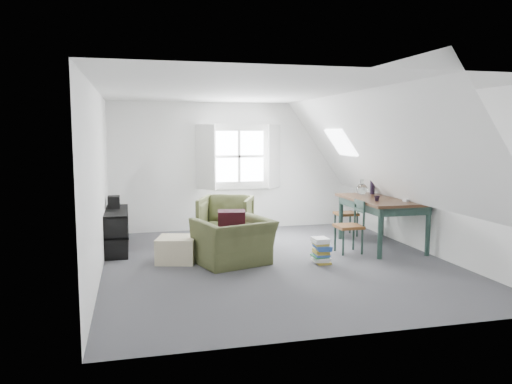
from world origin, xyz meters
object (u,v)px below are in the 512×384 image
object	(u,v)px
armchair_far	(226,242)
dining_table	(382,205)
media_shelf	(114,233)
dining_chair_far	(347,213)
armchair_near	(234,264)
dining_chair_near	(351,225)
ottoman	(177,249)
magazine_stack	(321,251)

from	to	relation	value
armchair_far	dining_table	size ratio (longest dim) A/B	0.54
dining_table	armchair_far	bearing A→B (deg)	159.31
media_shelf	dining_chair_far	bearing A→B (deg)	-1.24
armchair_near	armchair_far	xyz separation A→B (m)	(0.16, 1.48, 0.00)
dining_chair_near	media_shelf	bearing A→B (deg)	-113.88
dining_chair_far	media_shelf	bearing A→B (deg)	-4.94
armchair_near	ottoman	distance (m)	0.89
dining_table	dining_chair_far	world-z (taller)	dining_table
armchair_far	dining_chair_far	world-z (taller)	dining_chair_far
armchair_far	magazine_stack	distance (m)	2.07
ottoman	dining_table	distance (m)	3.47
dining_chair_near	media_shelf	distance (m)	3.82
ottoman	dining_chair_far	bearing A→B (deg)	19.46
armchair_near	dining_table	size ratio (longest dim) A/B	0.62
ottoman	dining_chair_far	xyz separation A→B (m)	(3.25, 1.15, 0.24)
dining_chair_far	media_shelf	distance (m)	4.19
dining_chair_far	ottoman	bearing A→B (deg)	11.02
dining_chair_far	media_shelf	xyz separation A→B (m)	(-4.18, -0.25, -0.12)
armchair_near	dining_table	world-z (taller)	dining_table
dining_chair_far	dining_chair_near	xyz separation A→B (m)	(-0.49, -1.24, 0.02)
dining_chair_near	magazine_stack	bearing A→B (deg)	-62.56
armchair_near	magazine_stack	distance (m)	1.31
armchair_near	dining_chair_far	world-z (taller)	dining_chair_far
ottoman	media_shelf	size ratio (longest dim) A/B	0.43
ottoman	dining_chair_far	world-z (taller)	dining_chair_far
dining_chair_near	magazine_stack	world-z (taller)	dining_chair_near
dining_table	ottoman	bearing A→B (deg)	-176.55
dining_chair_near	armchair_far	bearing A→B (deg)	-133.13
dining_chair_far	dining_chair_near	world-z (taller)	dining_chair_near
armchair_near	dining_chair_far	bearing A→B (deg)	-166.23
dining_table	dining_chair_near	distance (m)	0.77
dining_table	magazine_stack	xyz separation A→B (m)	(-1.37, -0.76, -0.53)
ottoman	magazine_stack	distance (m)	2.15
ottoman	media_shelf	distance (m)	1.29
armchair_far	dining_chair_far	distance (m)	2.33
armchair_near	dining_chair_near	xyz separation A→B (m)	(1.96, 0.25, 0.44)
magazine_stack	dining_chair_far	bearing A→B (deg)	55.90
dining_chair_near	ottoman	bearing A→B (deg)	-100.86
armchair_far	dining_chair_near	xyz separation A→B (m)	(1.80, -1.23, 0.44)
ottoman	dining_table	bearing A→B (deg)	2.64
armchair_near	dining_chair_near	size ratio (longest dim) A/B	1.21
dining_table	dining_chair_far	xyz separation A→B (m)	(-0.18, 0.99, -0.29)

